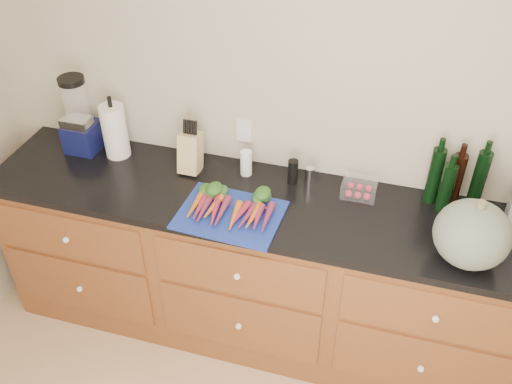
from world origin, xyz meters
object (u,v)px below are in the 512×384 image
(blender_appliance, at_px, (79,119))
(knife_block, at_px, (190,153))
(squash, at_px, (472,234))
(cutting_board, at_px, (230,215))
(carrots, at_px, (232,205))
(tomato_box, at_px, (359,188))
(paper_towel, at_px, (115,131))

(blender_appliance, xyz_separation_m, knife_block, (0.63, -0.02, -0.08))
(squash, bearing_deg, cutting_board, -179.58)
(carrots, xyz_separation_m, knife_block, (-0.31, 0.26, 0.07))
(cutting_board, distance_m, squash, 1.06)
(blender_appliance, bearing_deg, carrots, -16.70)
(cutting_board, relative_size, tomato_box, 2.88)
(paper_towel, distance_m, tomato_box, 1.29)
(tomato_box, bearing_deg, knife_block, -178.00)
(carrots, height_order, blender_appliance, blender_appliance)
(knife_block, distance_m, tomato_box, 0.86)
(carrots, relative_size, squash, 1.22)
(squash, relative_size, knife_block, 1.53)
(squash, bearing_deg, carrots, 178.39)
(cutting_board, distance_m, paper_towel, 0.81)
(paper_towel, bearing_deg, tomato_box, 0.45)
(squash, xyz_separation_m, tomato_box, (-0.50, 0.32, -0.10))
(squash, distance_m, tomato_box, 0.60)
(blender_appliance, bearing_deg, tomato_box, 0.47)
(paper_towel, xyz_separation_m, knife_block, (0.43, -0.02, -0.04))
(blender_appliance, distance_m, knife_block, 0.63)
(carrots, height_order, paper_towel, paper_towel)
(squash, bearing_deg, paper_towel, 170.09)
(squash, bearing_deg, tomato_box, 147.16)
(cutting_board, xyz_separation_m, blender_appliance, (-0.93, 0.32, 0.18))
(cutting_board, xyz_separation_m, knife_block, (-0.31, 0.30, 0.10))
(carrots, relative_size, paper_towel, 1.33)
(knife_block, relative_size, tomato_box, 1.26)
(knife_block, bearing_deg, paper_towel, 177.32)
(squash, distance_m, knife_block, 1.39)
(knife_block, bearing_deg, squash, -12.13)
(blender_appliance, bearing_deg, knife_block, -1.62)
(carrots, xyz_separation_m, paper_towel, (-0.74, 0.28, 0.11))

